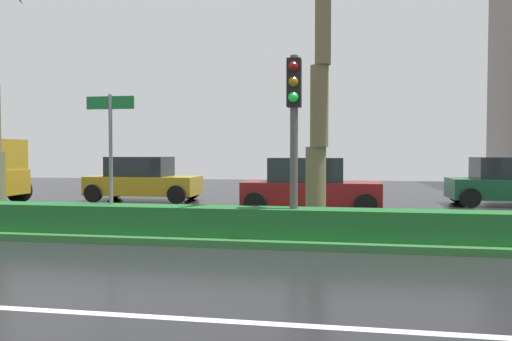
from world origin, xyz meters
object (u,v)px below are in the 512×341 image
traffic_signal_median_right (294,113)px  car_in_traffic_third (512,182)px  street_name_sign (111,144)px  car_in_traffic_second (310,186)px  car_in_traffic_leading (143,180)px

traffic_signal_median_right → car_in_traffic_third: size_ratio=0.86×
street_name_sign → car_in_traffic_second: 6.97m
car_in_traffic_second → car_in_traffic_leading: bearing=159.6°
street_name_sign → car_in_traffic_third: street_name_sign is taller
car_in_traffic_leading → car_in_traffic_third: same height
street_name_sign → car_in_traffic_leading: (-2.66, 8.04, -1.25)m
street_name_sign → car_in_traffic_third: bearing=37.7°
car_in_traffic_third → street_name_sign: bearing=-142.3°
car_in_traffic_second → street_name_sign: bearing=-125.8°
street_name_sign → car_in_traffic_third: (10.96, 8.48, -1.25)m
traffic_signal_median_right → street_name_sign: (-4.02, 0.16, -0.61)m
traffic_signal_median_right → car_in_traffic_leading: size_ratio=0.86×
street_name_sign → car_in_traffic_leading: size_ratio=0.70×
car_in_traffic_second → car_in_traffic_third: same height
traffic_signal_median_right → street_name_sign: bearing=177.7°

